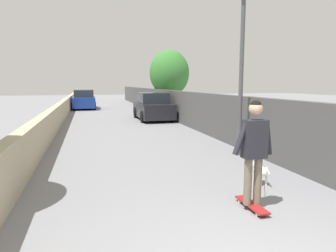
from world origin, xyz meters
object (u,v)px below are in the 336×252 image
(tree_right_mid, at_px, (169,73))
(skateboard, at_px, (252,205))
(person_skateboarder, at_px, (254,145))
(lamp_post, at_px, (242,43))
(car_near, at_px, (153,107))
(dog, at_px, (259,170))
(car_far, at_px, (84,100))

(tree_right_mid, height_order, skateboard, tree_right_mid)
(person_skateboarder, bearing_deg, lamp_post, -24.92)
(person_skateboarder, bearing_deg, car_near, -4.67)
(tree_right_mid, height_order, person_skateboarder, tree_right_mid)
(car_near, bearing_deg, skateboard, 175.33)
(skateboard, xyz_separation_m, dog, (1.11, -0.82, 0.21))
(skateboard, xyz_separation_m, car_far, (21.27, 2.84, 0.65))
(skateboard, height_order, car_far, car_far)
(skateboard, height_order, person_skateboarder, person_skateboarder)
(tree_right_mid, distance_m, car_near, 5.40)
(lamp_post, distance_m, person_skateboarder, 4.38)
(car_far, bearing_deg, skateboard, -172.39)
(tree_right_mid, bearing_deg, skateboard, 169.29)
(tree_right_mid, distance_m, dog, 16.28)
(lamp_post, bearing_deg, car_far, 14.10)
(tree_right_mid, height_order, car_far, tree_right_mid)
(skateboard, distance_m, dog, 1.40)
(car_near, bearing_deg, person_skateboarder, 175.33)
(lamp_post, height_order, car_far, lamp_post)
(lamp_post, xyz_separation_m, skateboard, (-3.50, 1.62, -3.09))
(lamp_post, bearing_deg, dog, 161.39)
(person_skateboarder, relative_size, car_near, 0.45)
(lamp_post, relative_size, person_skateboarder, 2.72)
(dog, distance_m, car_near, 11.43)
(car_near, distance_m, car_far, 9.56)
(tree_right_mid, xyz_separation_m, dog, (-15.90, 2.40, -2.51))
(tree_right_mid, relative_size, car_far, 1.11)
(skateboard, distance_m, car_far, 21.47)
(car_near, bearing_deg, car_far, 23.86)
(skateboard, relative_size, car_far, 0.20)
(tree_right_mid, relative_size, lamp_post, 0.96)
(lamp_post, distance_m, car_near, 9.38)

